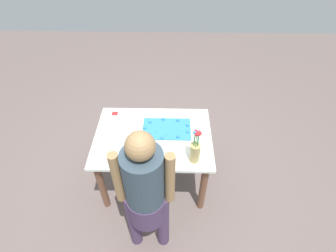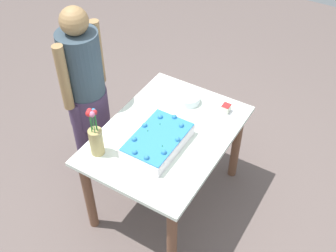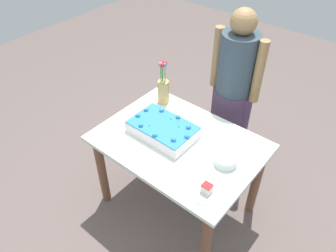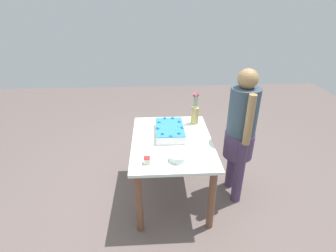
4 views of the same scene
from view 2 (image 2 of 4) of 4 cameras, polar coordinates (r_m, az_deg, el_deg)
ground_plane at (r=3.50m, az=-0.16°, el=-9.57°), size 8.00×8.00×0.00m
dining_table at (r=3.04m, az=-0.18°, el=-2.73°), size 1.16×0.85×0.73m
sheet_cake at (r=2.83m, az=-1.38°, el=-2.03°), size 0.48×0.31×0.11m
serving_plate_with_slice at (r=3.13m, az=7.83°, el=2.11°), size 0.20×0.20×0.07m
cake_knife at (r=3.18m, az=-2.11°, el=2.93°), size 0.04×0.22×0.00m
flower_vase at (r=2.76m, az=-9.76°, el=-1.60°), size 0.09×0.09×0.38m
fruit_bowl at (r=3.18m, az=2.90°, el=3.61°), size 0.16×0.16×0.06m
person_standing at (r=3.22m, az=-11.20°, el=5.41°), size 0.45×0.31×1.49m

